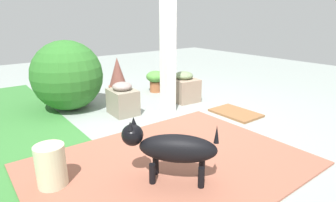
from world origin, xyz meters
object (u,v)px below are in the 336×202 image
Objects in this scene: stone_planter_mid at (123,100)px; doormat at (236,113)px; stone_planter_nearest at (184,88)px; dog at (171,147)px; porch_pillar at (168,24)px; round_shrub at (67,76)px; terracotta_pot_spiky at (118,77)px; ceramic_urn at (51,167)px; terracotta_pot_broad at (156,79)px.

stone_planter_mid reaches higher than doormat.
stone_planter_nearest is 2.28m from dog.
stone_planter_mid is (0.03, 1.06, -0.01)m from stone_planter_nearest.
porch_pillar is 2.44× the size of round_shrub.
terracotta_pot_spiky is (0.90, -0.40, 0.10)m from stone_planter_mid.
dog reaches higher than ceramic_urn.
terracotta_pot_broad is (0.71, 0.04, 0.01)m from stone_planter_nearest.
stone_planter_mid is 1.55m from doormat.
ceramic_urn reaches higher than doormat.
porch_pillar is at bearing -36.77° from dog.
terracotta_pot_spiky reaches higher than dog.
porch_pillar is 1.49m from terracotta_pot_spiky.
ceramic_urn is at bearing 116.01° from porch_pillar.
porch_pillar is 5.36× the size of stone_planter_mid.
stone_planter_mid is at bearing 88.48° from stone_planter_nearest.
stone_planter_mid is 0.70× the size of terracotta_pot_spiky.
stone_planter_mid is at bearing 155.76° from terracotta_pot_spiky.
dog is (-2.59, 0.90, 0.00)m from terracotta_pot_spiky.
terracotta_pot_spiky reaches higher than stone_planter_nearest.
doormat is at bearing -66.60° from dog.
ceramic_urn is (-1.83, 0.78, -0.31)m from round_shrub.
porch_pillar is at bearing -172.63° from terracotta_pot_spiky.
round_shrub is 2.35m from dog.
dog is 1.01× the size of doormat.
stone_planter_nearest is at bearing -63.26° from porch_pillar.
doormat is (-0.95, -1.22, -0.19)m from stone_planter_mid.
terracotta_pot_spiky is 1.79× the size of ceramic_urn.
stone_planter_nearest is at bearing -43.17° from dog.
porch_pillar is 1.51m from doormat.
round_shrub is 2.02m from ceramic_urn.
stone_planter_nearest is 0.74× the size of dog.
terracotta_pot_spiky is 2.04m from doormat.
terracotta_pot_broad reaches higher than doormat.
round_shrub reaches higher than doormat.
stone_planter_nearest is 1.73m from round_shrub.
ceramic_urn is at bearing 56.98° from dog.
doormat is (-1.60, -1.72, -0.48)m from round_shrub.
dog is at bearing -123.02° from ceramic_urn.
round_shrub is 2.65× the size of terracotta_pot_broad.
round_shrub reaches higher than terracotta_pot_spiky.
stone_planter_nearest is 0.95m from doormat.
round_shrub is (0.65, 0.50, 0.29)m from stone_planter_mid.
ceramic_urn is (-2.08, 1.68, -0.13)m from terracotta_pot_spiky.
stone_planter_mid is at bearing 52.06° from doormat.
dog is (-1.69, 0.49, 0.10)m from stone_planter_mid.
dog is at bearing 160.85° from terracotta_pot_spiky.
ceramic_urn is (0.51, 0.78, -0.13)m from dog.
terracotta_pot_broad is 0.57× the size of dog.
round_shrub is at bearing 37.42° from stone_planter_mid.
terracotta_pot_broad is 2.81m from dog.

